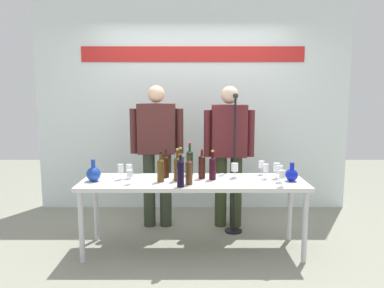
{
  "coord_description": "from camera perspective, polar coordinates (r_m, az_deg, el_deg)",
  "views": [
    {
      "loc": [
        -0.01,
        -3.54,
        1.6
      ],
      "look_at": [
        0.0,
        0.15,
        1.07
      ],
      "focal_mm": 34.3,
      "sensor_mm": 36.0,
      "label": 1
    }
  ],
  "objects": [
    {
      "name": "wine_bottle_8",
      "position": [
        3.69,
        1.38,
        -3.38
      ],
      "size": [
        0.07,
        0.07,
        0.3
      ],
      "color": "#37110E",
      "rests_on": "display_table"
    },
    {
      "name": "wine_glass_right_4",
      "position": [
        3.93,
        10.59,
        -3.16
      ],
      "size": [
        0.06,
        0.06,
        0.15
      ],
      "color": "white",
      "rests_on": "display_table"
    },
    {
      "name": "ground_plane",
      "position": [
        3.88,
        0.01,
        -16.18
      ],
      "size": [
        10.0,
        10.0,
        0.0
      ],
      "primitive_type": "plane",
      "color": "gray"
    },
    {
      "name": "wine_bottle_6",
      "position": [
        3.73,
        -1.94,
        -3.29
      ],
      "size": [
        0.07,
        0.07,
        0.31
      ],
      "color": "#1D3825",
      "rests_on": "display_table"
    },
    {
      "name": "wine_glass_right_2",
      "position": [
        3.75,
        6.48,
        -3.65
      ],
      "size": [
        0.07,
        0.07,
        0.15
      ],
      "color": "white",
      "rests_on": "display_table"
    },
    {
      "name": "wine_glass_right_0",
      "position": [
        3.76,
        11.26,
        -3.73
      ],
      "size": [
        0.06,
        0.06,
        0.15
      ],
      "color": "white",
      "rests_on": "display_table"
    },
    {
      "name": "wine_bottle_0",
      "position": [
        3.86,
        -0.52,
        -2.73
      ],
      "size": [
        0.07,
        0.07,
        0.34
      ],
      "color": "black",
      "rests_on": "display_table"
    },
    {
      "name": "presenter_left",
      "position": [
        4.3,
        -5.65,
        -0.43
      ],
      "size": [
        0.62,
        0.22,
        1.67
      ],
      "color": "#2E3727",
      "rests_on": "ground"
    },
    {
      "name": "wine_bottle_4",
      "position": [
        3.57,
        -5.07,
        -3.92
      ],
      "size": [
        0.07,
        0.07,
        0.29
      ],
      "color": "#4B3712",
      "rests_on": "display_table"
    },
    {
      "name": "wine_glass_right_5",
      "position": [
        3.64,
        13.36,
        -4.02
      ],
      "size": [
        0.06,
        0.06,
        0.17
      ],
      "color": "white",
      "rests_on": "display_table"
    },
    {
      "name": "microphone_stand",
      "position": [
        4.2,
        6.39,
        -6.57
      ],
      "size": [
        0.2,
        0.2,
        1.58
      ],
      "color": "black",
      "rests_on": "ground"
    },
    {
      "name": "wine_glass_left_0",
      "position": [
        3.52,
        -9.82,
        -4.61
      ],
      "size": [
        0.06,
        0.06,
        0.14
      ],
      "color": "white",
      "rests_on": "display_table"
    },
    {
      "name": "wine_bottle_2",
      "position": [
        3.45,
        -0.64,
        -4.23
      ],
      "size": [
        0.07,
        0.07,
        0.3
      ],
      "color": "#4A2B18",
      "rests_on": "display_table"
    },
    {
      "name": "wine_glass_right_3",
      "position": [
        3.47,
        13.68,
        -4.66
      ],
      "size": [
        0.06,
        0.06,
        0.15
      ],
      "color": "white",
      "rests_on": "display_table"
    },
    {
      "name": "wine_glass_left_1",
      "position": [
        3.74,
        -9.9,
        -3.8
      ],
      "size": [
        0.06,
        0.06,
        0.14
      ],
      "color": "white",
      "rests_on": "display_table"
    },
    {
      "name": "decanter_blue_left",
      "position": [
        3.72,
        -15.23,
        -4.48
      ],
      "size": [
        0.14,
        0.14,
        0.22
      ],
      "color": "#1A3C9D",
      "rests_on": "display_table"
    },
    {
      "name": "wine_bottle_7",
      "position": [
        3.36,
        -1.96,
        -4.42
      ],
      "size": [
        0.07,
        0.07,
        0.31
      ],
      "color": "black",
      "rests_on": "display_table"
    },
    {
      "name": "presenter_right",
      "position": [
        4.31,
        5.6,
        -0.6
      ],
      "size": [
        0.59,
        0.22,
        1.66
      ],
      "color": "#2F371E",
      "rests_on": "ground"
    },
    {
      "name": "wine_bottle_3",
      "position": [
        3.6,
        -2.43,
        -3.69
      ],
      "size": [
        0.07,
        0.07,
        0.32
      ],
      "color": "#4B330C",
      "rests_on": "display_table"
    },
    {
      "name": "wine_glass_left_2",
      "position": [
        3.71,
        -11.21,
        -3.84
      ],
      "size": [
        0.06,
        0.06,
        0.16
      ],
      "color": "white",
      "rests_on": "display_table"
    },
    {
      "name": "wine_bottle_5",
      "position": [
        3.65,
        3.05,
        -3.61
      ],
      "size": [
        0.07,
        0.07,
        0.3
      ],
      "color": "black",
      "rests_on": "display_table"
    },
    {
      "name": "display_table",
      "position": [
        3.66,
        0.01,
        -6.58
      ],
      "size": [
        2.21,
        0.63,
        0.73
      ],
      "color": "silver",
      "rests_on": "ground"
    },
    {
      "name": "decanter_blue_right",
      "position": [
        3.72,
        15.07,
        -4.58
      ],
      "size": [
        0.12,
        0.12,
        0.18
      ],
      "color": "#101EBC",
      "rests_on": "display_table"
    },
    {
      "name": "wine_glass_right_1",
      "position": [
        3.78,
        12.88,
        -3.58
      ],
      "size": [
        0.07,
        0.07,
        0.16
      ],
      "color": "white",
      "rests_on": "display_table"
    },
    {
      "name": "wine_bottle_1",
      "position": [
        3.75,
        -4.25,
        -3.36
      ],
      "size": [
        0.07,
        0.07,
        0.29
      ],
      "color": "#361506",
      "rests_on": "display_table"
    },
    {
      "name": "back_wall",
      "position": [
        4.99,
        -0.04,
        7.05
      ],
      "size": [
        4.2,
        0.11,
        3.0
      ],
      "color": "white",
      "rests_on": "ground"
    }
  ]
}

